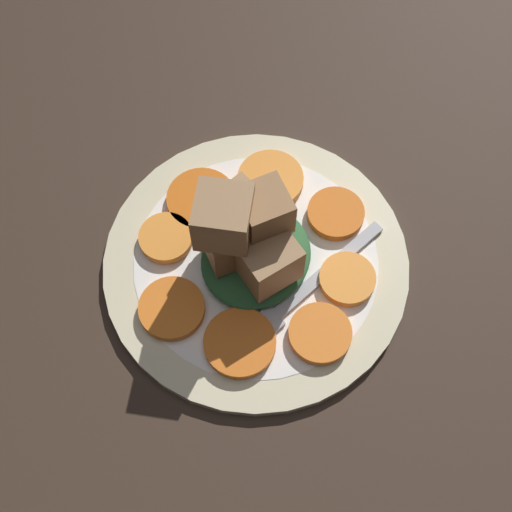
% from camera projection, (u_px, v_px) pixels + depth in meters
% --- Properties ---
extents(table_slab, '(1.20, 1.20, 0.02)m').
position_uv_depth(table_slab, '(256.00, 270.00, 0.67)').
color(table_slab, '#38281E').
rests_on(table_slab, ground).
extents(plate, '(0.28, 0.28, 0.01)m').
position_uv_depth(plate, '(256.00, 263.00, 0.65)').
color(plate, beige).
rests_on(plate, table_slab).
extents(carrot_slice_0, '(0.05, 0.05, 0.01)m').
position_uv_depth(carrot_slice_0, '(166.00, 238.00, 0.65)').
color(carrot_slice_0, orange).
rests_on(carrot_slice_0, plate).
extents(carrot_slice_1, '(0.06, 0.06, 0.01)m').
position_uv_depth(carrot_slice_1, '(172.00, 309.00, 0.62)').
color(carrot_slice_1, orange).
rests_on(carrot_slice_1, plate).
extents(carrot_slice_2, '(0.06, 0.06, 0.01)m').
position_uv_depth(carrot_slice_2, '(240.00, 343.00, 0.61)').
color(carrot_slice_2, orange).
rests_on(carrot_slice_2, plate).
extents(carrot_slice_3, '(0.06, 0.06, 0.01)m').
position_uv_depth(carrot_slice_3, '(320.00, 334.00, 0.61)').
color(carrot_slice_3, orange).
rests_on(carrot_slice_3, plate).
extents(carrot_slice_4, '(0.05, 0.05, 0.01)m').
position_uv_depth(carrot_slice_4, '(347.00, 279.00, 0.63)').
color(carrot_slice_4, orange).
rests_on(carrot_slice_4, plate).
extents(carrot_slice_5, '(0.05, 0.05, 0.01)m').
position_uv_depth(carrot_slice_5, '(336.00, 213.00, 0.66)').
color(carrot_slice_5, orange).
rests_on(carrot_slice_5, plate).
extents(carrot_slice_6, '(0.06, 0.06, 0.01)m').
position_uv_depth(carrot_slice_6, '(270.00, 180.00, 0.68)').
color(carrot_slice_6, orange).
rests_on(carrot_slice_6, plate).
extents(carrot_slice_7, '(0.07, 0.07, 0.01)m').
position_uv_depth(carrot_slice_7, '(201.00, 200.00, 0.67)').
color(carrot_slice_7, '#D76215').
rests_on(carrot_slice_7, plate).
extents(center_pile, '(0.11, 0.10, 0.11)m').
position_uv_depth(center_pile, '(249.00, 238.00, 0.61)').
color(center_pile, '#2D6033').
rests_on(center_pile, plate).
extents(fork, '(0.20, 0.06, 0.00)m').
position_uv_depth(fork, '(298.00, 296.00, 0.63)').
color(fork, '#B2B2B7').
rests_on(fork, plate).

